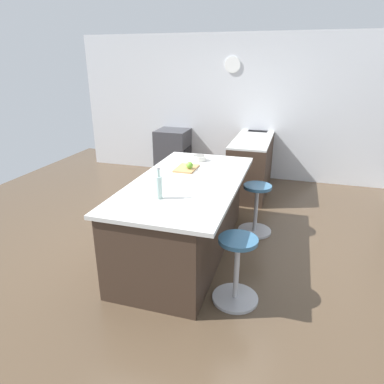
{
  "coord_description": "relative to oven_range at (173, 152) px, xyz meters",
  "views": [
    {
      "loc": [
        3.7,
        1.23,
        2.15
      ],
      "look_at": [
        0.27,
        0.18,
        0.77
      ],
      "focal_mm": 32.04,
      "sensor_mm": 36.0,
      "label": 1
    }
  ],
  "objects": [
    {
      "name": "ground_plane",
      "position": [
        2.51,
        1.05,
        -0.45
      ],
      "size": [
        7.8,
        7.8,
        0.0
      ],
      "primitive_type": "plane",
      "color": "brown"
    },
    {
      "name": "interior_partition_left",
      "position": [
        -0.35,
        1.05,
        0.86
      ],
      "size": [
        0.15,
        6.0,
        2.62
      ],
      "color": "silver",
      "rests_on": "ground_plane"
    },
    {
      "name": "sink_cabinet",
      "position": [
        -0.0,
        1.61,
        0.02
      ],
      "size": [
        2.51,
        0.6,
        1.2
      ],
      "color": "#38281E",
      "rests_on": "ground_plane"
    },
    {
      "name": "oven_range",
      "position": [
        0.0,
        0.0,
        0.0
      ],
      "size": [
        0.6,
        0.61,
        0.89
      ],
      "color": "#38383D",
      "rests_on": "ground_plane"
    },
    {
      "name": "kitchen_island",
      "position": [
        2.78,
        1.14,
        0.01
      ],
      "size": [
        2.3,
        1.15,
        0.9
      ],
      "color": "#38281E",
      "rests_on": "ground_plane"
    },
    {
      "name": "stool_by_window",
      "position": [
        2.05,
        1.89,
        -0.13
      ],
      "size": [
        0.44,
        0.44,
        0.66
      ],
      "color": "#B7B7BC",
      "rests_on": "ground_plane"
    },
    {
      "name": "stool_middle",
      "position": [
        3.5,
        1.89,
        -0.13
      ],
      "size": [
        0.44,
        0.44,
        0.66
      ],
      "color": "#B7B7BC",
      "rests_on": "ground_plane"
    },
    {
      "name": "cutting_board",
      "position": [
        2.38,
        1.05,
        0.47
      ],
      "size": [
        0.36,
        0.24,
        0.02
      ],
      "primitive_type": "cube",
      "color": "tan",
      "rests_on": "kitchen_island"
    },
    {
      "name": "apple_green",
      "position": [
        2.42,
        1.1,
        0.52
      ],
      "size": [
        0.09,
        0.09,
        0.09
      ],
      "primitive_type": "sphere",
      "color": "#609E2D",
      "rests_on": "cutting_board"
    },
    {
      "name": "water_bottle",
      "position": [
        3.37,
        1.09,
        0.58
      ],
      "size": [
        0.06,
        0.06,
        0.31
      ],
      "color": "silver",
      "rests_on": "kitchen_island"
    },
    {
      "name": "fruit_bowl",
      "position": [
        1.97,
        1.09,
        0.5
      ],
      "size": [
        0.19,
        0.19,
        0.07
      ],
      "color": "silver",
      "rests_on": "kitchen_island"
    }
  ]
}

